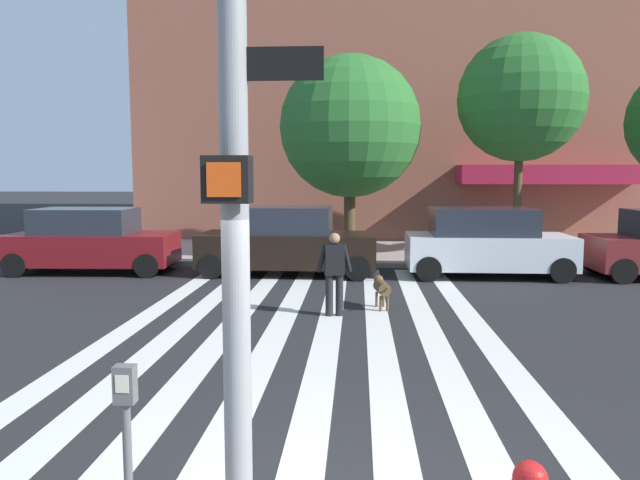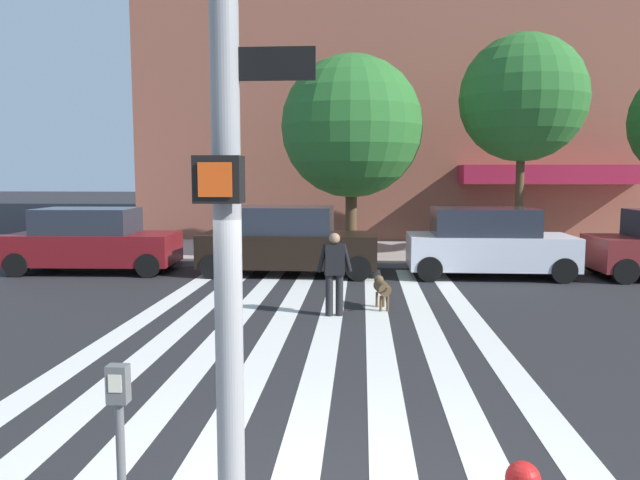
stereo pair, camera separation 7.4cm
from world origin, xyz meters
The scene contains 12 objects.
ground_plane centered at (0.00, 6.63, 0.00)m, with size 160.00×160.00×0.00m, color #232326.
sidewalk_far centered at (0.00, 16.26, 0.07)m, with size 80.00×6.00×0.15m, color #9F908D.
crosswalk_stripes centered at (-0.91, 6.63, 0.00)m, with size 6.75×12.66×0.01m.
traffic_light_pole centered at (-0.71, -0.78, 3.52)m, with size 0.74×0.46×5.80m.
parking_meter_curbside centered at (-1.50, -0.65, 1.03)m, with size 0.14×0.11×1.36m.
parked_car_near_curb centered at (-7.47, 12.00, 0.89)m, with size 4.62×2.10×1.81m.
parked_car_behind_first centered at (-1.92, 12.01, 0.91)m, with size 4.88×2.09×1.88m.
parked_car_third_in_line centered at (3.52, 12.01, 0.92)m, with size 4.34×2.02×1.86m.
street_tree_nearest centered at (-0.22, 14.80, 4.24)m, with size 4.45×4.45×6.32m.
street_tree_middle centered at (5.09, 15.05, 5.10)m, with size 3.93×3.93×6.93m.
pedestrian_dog_walker centered at (-0.40, 7.17, 0.93)m, with size 0.71×0.30×1.64m.
dog_on_leash centered at (0.55, 7.87, 0.44)m, with size 0.36×0.99×0.65m.
Camera 1 is at (0.05, -4.48, 2.79)m, focal length 33.97 mm.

